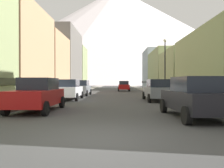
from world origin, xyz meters
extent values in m
plane|color=#3C3C3C|center=(0.00, 0.00, 0.00)|extent=(400.00, 400.00, 0.00)
cube|color=gray|center=(-6.25, 35.00, 0.07)|extent=(2.50, 100.00, 0.15)
cube|color=gray|center=(6.25, 35.00, 0.07)|extent=(2.50, 100.00, 0.15)
cube|color=tan|center=(-10.53, 16.99, 4.69)|extent=(6.07, 9.82, 9.38)
cube|color=brown|center=(-10.53, 16.99, 1.60)|extent=(6.37, 9.82, 0.50)
cube|color=tan|center=(-10.71, 26.77, 4.30)|extent=(6.42, 8.89, 8.61)
cube|color=brown|center=(-10.71, 26.77, 1.60)|extent=(6.72, 8.89, 0.50)
cube|color=#66605B|center=(-11.45, 37.87, 5.95)|extent=(7.89, 12.61, 11.90)
cube|color=#2D2B29|center=(-11.45, 37.87, 1.60)|extent=(8.19, 12.61, 0.50)
cube|color=#8C9966|center=(-12.05, 48.90, 5.11)|extent=(9.11, 8.31, 10.21)
cube|color=#3F442D|center=(-12.05, 48.90, 1.60)|extent=(9.41, 8.31, 0.50)
cube|color=#8C9966|center=(10.73, 26.79, 3.11)|extent=(6.46, 9.83, 6.22)
cube|color=#3F442D|center=(10.73, 26.79, 1.60)|extent=(6.76, 9.83, 0.50)
cube|color=#8C9966|center=(12.03, 38.64, 3.91)|extent=(9.06, 13.05, 7.83)
cube|color=#3F442D|center=(12.03, 38.64, 1.60)|extent=(9.36, 13.05, 0.50)
cube|color=#99A5B2|center=(11.72, 50.98, 4.87)|extent=(8.44, 10.93, 9.74)
cube|color=#444A50|center=(11.72, 50.98, 1.60)|extent=(8.74, 10.93, 0.50)
cube|color=#9E1111|center=(-3.80, 5.71, 0.74)|extent=(1.92, 4.43, 0.80)
cube|color=#1E232D|center=(-3.80, 5.96, 1.46)|extent=(1.64, 2.23, 0.64)
cylinder|color=black|center=(-2.85, 4.08, 0.34)|extent=(0.23, 0.68, 0.68)
cylinder|color=black|center=(-4.69, 4.04, 0.34)|extent=(0.23, 0.68, 0.68)
cylinder|color=black|center=(-2.91, 7.38, 0.34)|extent=(0.23, 0.68, 0.68)
cylinder|color=black|center=(-4.75, 7.34, 0.34)|extent=(0.23, 0.68, 0.68)
cube|color=silver|center=(-3.80, 13.44, 0.74)|extent=(1.95, 4.44, 0.80)
cube|color=#1E232D|center=(-3.79, 13.19, 1.46)|extent=(1.65, 2.24, 0.64)
cylinder|color=black|center=(-4.76, 15.07, 0.34)|extent=(0.24, 0.69, 0.68)
cylinder|color=black|center=(-2.92, 15.11, 0.34)|extent=(0.24, 0.69, 0.68)
cylinder|color=black|center=(-4.68, 11.77, 0.34)|extent=(0.24, 0.69, 0.68)
cylinder|color=black|center=(-2.84, 11.81, 0.34)|extent=(0.24, 0.69, 0.68)
cube|color=slate|center=(-3.80, 19.76, 0.74)|extent=(1.86, 4.41, 0.80)
cube|color=#1E232D|center=(-3.80, 20.01, 1.46)|extent=(1.61, 2.21, 0.64)
cylinder|color=black|center=(-2.89, 18.10, 0.34)|extent=(0.22, 0.68, 0.68)
cylinder|color=black|center=(-4.73, 18.11, 0.34)|extent=(0.22, 0.68, 0.68)
cylinder|color=black|center=(-2.87, 21.40, 0.34)|extent=(0.22, 0.68, 0.68)
cylinder|color=black|center=(-4.71, 21.41, 0.34)|extent=(0.22, 0.68, 0.68)
cube|color=black|center=(3.80, 3.77, 0.74)|extent=(2.03, 4.48, 0.80)
cube|color=#1E232D|center=(3.81, 3.52, 1.46)|extent=(1.70, 2.27, 0.64)
cylinder|color=black|center=(2.81, 5.38, 0.34)|extent=(0.25, 0.69, 0.68)
cylinder|color=black|center=(4.65, 5.46, 0.34)|extent=(0.25, 0.69, 0.68)
cylinder|color=black|center=(2.95, 2.08, 0.34)|extent=(0.25, 0.69, 0.68)
cube|color=slate|center=(3.80, 12.47, 0.74)|extent=(1.86, 4.41, 0.80)
cube|color=#1E232D|center=(3.80, 12.22, 1.46)|extent=(1.61, 2.21, 0.64)
cylinder|color=black|center=(2.87, 14.12, 0.34)|extent=(0.22, 0.68, 0.68)
cylinder|color=black|center=(4.71, 14.13, 0.34)|extent=(0.22, 0.68, 0.68)
cylinder|color=black|center=(2.89, 10.82, 0.34)|extent=(0.22, 0.68, 0.68)
cylinder|color=black|center=(4.73, 10.83, 0.34)|extent=(0.22, 0.68, 0.68)
cube|color=#9E1111|center=(1.60, 32.93, 0.74)|extent=(1.84, 4.40, 0.80)
cube|color=#1E232D|center=(1.60, 32.68, 1.46)|extent=(1.60, 2.20, 0.64)
cylinder|color=black|center=(0.68, 34.58, 0.34)|extent=(0.22, 0.68, 0.68)
cylinder|color=black|center=(2.52, 34.58, 0.34)|extent=(0.22, 0.68, 0.68)
cylinder|color=black|center=(0.68, 31.28, 0.34)|extent=(0.22, 0.68, 0.68)
cylinder|color=black|center=(2.52, 31.28, 0.34)|extent=(0.22, 0.68, 0.68)
cylinder|color=#4C4C51|center=(7.00, 17.74, 0.30)|extent=(0.37, 0.37, 0.30)
sphere|color=#35642F|center=(7.00, 17.74, 0.70)|extent=(0.63, 0.63, 0.63)
cylinder|color=gray|center=(-7.00, 18.77, 0.36)|extent=(0.38, 0.38, 0.42)
sphere|color=#2B7627|center=(-7.00, 18.77, 0.79)|extent=(0.55, 0.55, 0.55)
cylinder|color=#333338|center=(-6.25, 12.26, 0.91)|extent=(0.36, 0.36, 1.51)
sphere|color=tan|center=(-6.25, 12.26, 1.78)|extent=(0.24, 0.24, 0.24)
cylinder|color=black|center=(5.35, 16.85, 2.90)|extent=(0.12, 0.12, 5.50)
sphere|color=white|center=(5.35, 16.85, 5.83)|extent=(0.36, 0.36, 0.36)
cone|color=silver|center=(0.82, 260.00, 56.88)|extent=(335.24, 335.24, 113.77)
camera|label=1|loc=(0.44, -5.97, 1.54)|focal=35.53mm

